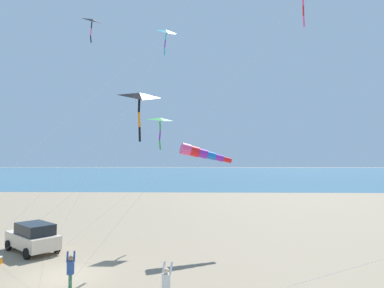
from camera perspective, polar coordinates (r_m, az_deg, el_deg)
The scene contains 10 objects.
ground_plane at distance 19.12m, azimuth -21.37°, elevation -20.57°, with size 600.00×600.00×0.00m, color gray.
ocean_water_strip at distance 182.03m, azimuth -0.58°, elevation -4.81°, with size 240.00×600.00×0.01m, color #386B84.
parked_car at distance 24.40m, azimuth -25.72°, elevation -14.25°, with size 4.19×4.48×1.85m.
person_child_grey_jacket at distance 14.31m, azimuth -4.48°, elevation -22.94°, with size 0.58×0.47×1.76m.
person_bystander_far at distance 16.97m, azimuth -20.23°, elevation -19.66°, with size 0.58×0.50×1.69m.
kite_delta_black_fish_shape at distance 21.78m, azimuth -9.05°, elevation 8.07°, with size 2.07×11.32×10.52m.
kite_windsock_red_high_left at distance 22.95m, azimuth 1.34°, elevation -1.55°, with size 3.86×11.37×7.11m.
kite_delta_small_distant at distance 18.83m, azimuth -4.75°, elevation 18.48°, with size 9.57×9.99×13.10m.
kite_delta_yellow_midlevel at distance 26.05m, azimuth -5.56°, elevation 4.08°, with size 6.67×10.21×9.34m.
kite_delta_long_streamer_right at distance 38.20m, azimuth -16.89°, elevation 19.64°, with size 10.17×3.26×20.86m.
Camera 1 is at (16.80, 7.00, 5.85)m, focal length 30.91 mm.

